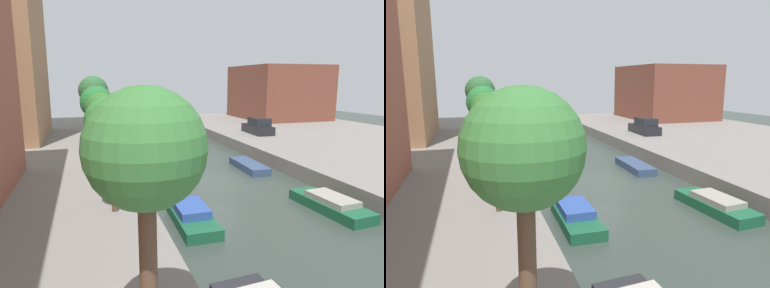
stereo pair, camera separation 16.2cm
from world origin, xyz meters
The scene contains 13 objects.
ground_plane centered at (0.00, 0.00, 0.00)m, with size 84.00×84.00×0.00m, color #333D38.
low_block_right centered at (18.00, 22.96, 4.54)m, with size 10.00×11.64×7.07m, color brown.
street_tree_0 centered at (-6.56, -12.92, 4.95)m, with size 2.16×2.16×5.11m.
street_tree_1 centered at (-6.56, -5.29, 4.53)m, with size 2.08×2.08×4.62m.
street_tree_2 centered at (-6.56, 2.06, 4.45)m, with size 1.92×1.92×4.48m.
street_tree_3 centered at (-6.56, 9.49, 4.41)m, with size 2.62×2.62×4.75m.
street_tree_4 centered at (-6.56, 17.60, 5.10)m, with size 2.97×2.97×5.60m.
parked_car centered at (8.66, 11.02, 1.65)m, with size 1.87×4.07×1.57m.
moored_boat_left_2 centered at (-3.32, -5.24, 0.34)m, with size 1.62×3.91×0.83m.
moored_boat_left_3 centered at (-3.50, 1.70, 0.34)m, with size 1.46×3.66×0.80m.
moored_boat_left_4 centered at (-3.42, 8.80, 0.35)m, with size 1.97×3.66×0.84m.
moored_boat_right_2 centered at (3.48, -5.83, 0.33)m, with size 1.81×4.40×0.77m.
moored_boat_right_3 centered at (3.28, 2.30, 0.25)m, with size 1.49×4.11×0.49m.
Camera 2 is at (-7.36, -18.59, 6.18)m, focal length 31.75 mm.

